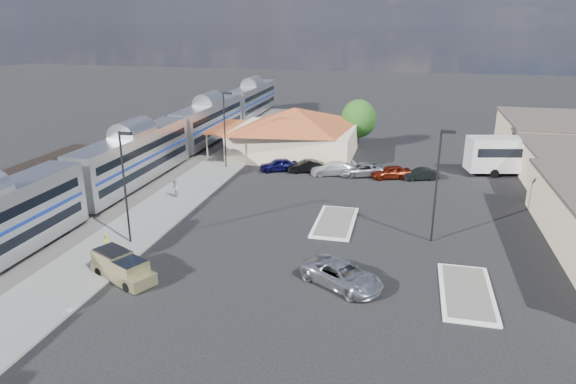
% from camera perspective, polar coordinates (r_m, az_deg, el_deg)
% --- Properties ---
extents(ground, '(280.00, 280.00, 0.00)m').
position_cam_1_polar(ground, '(43.55, -0.37, -3.98)').
color(ground, black).
rests_on(ground, ground).
extents(railbed, '(16.00, 100.00, 0.12)m').
position_cam_1_polar(railbed, '(58.51, -18.82, 1.05)').
color(railbed, '#4C4944').
rests_on(railbed, ground).
extents(platform, '(5.50, 92.00, 0.18)m').
position_cam_1_polar(platform, '(52.63, -11.60, -0.20)').
color(platform, gray).
rests_on(platform, ground).
extents(passenger_train, '(3.00, 104.00, 5.55)m').
position_cam_1_polar(passenger_train, '(56.08, -16.62, 3.53)').
color(passenger_train, silver).
rests_on(passenger_train, ground).
extents(freight_cars, '(2.80, 46.00, 4.00)m').
position_cam_1_polar(freight_cars, '(54.41, -25.44, 0.98)').
color(freight_cars, black).
rests_on(freight_cars, ground).
extents(station_depot, '(18.35, 12.24, 6.20)m').
position_cam_1_polar(station_depot, '(66.03, 0.70, 6.74)').
color(station_depot, '#C9B693').
rests_on(station_depot, ground).
extents(traffic_island_south, '(3.30, 7.50, 0.21)m').
position_cam_1_polar(traffic_island_south, '(44.64, 5.24, -3.33)').
color(traffic_island_south, silver).
rests_on(traffic_island_south, ground).
extents(traffic_island_north, '(3.30, 7.50, 0.21)m').
position_cam_1_polar(traffic_island_north, '(35.52, 19.23, -10.45)').
color(traffic_island_north, silver).
rests_on(traffic_island_north, ground).
extents(lamp_plat_s, '(1.08, 0.25, 9.00)m').
position_cam_1_polar(lamp_plat_s, '(40.49, -17.65, 1.38)').
color(lamp_plat_s, black).
rests_on(lamp_plat_s, ground).
extents(lamp_plat_n, '(1.08, 0.25, 9.00)m').
position_cam_1_polar(lamp_plat_n, '(59.82, -6.99, 7.51)').
color(lamp_plat_n, black).
rests_on(lamp_plat_n, ground).
extents(lamp_lot, '(1.08, 0.25, 9.00)m').
position_cam_1_polar(lamp_lot, '(40.77, 16.38, 1.61)').
color(lamp_lot, black).
rests_on(lamp_lot, ground).
extents(tree_depot, '(4.71, 4.71, 6.63)m').
position_cam_1_polar(tree_depot, '(70.52, 7.85, 8.08)').
color(tree_depot, '#382314').
rests_on(tree_depot, ground).
extents(pickup_truck, '(5.41, 3.91, 1.77)m').
position_cam_1_polar(pickup_truck, '(36.69, -17.89, -8.04)').
color(pickup_truck, tan).
rests_on(pickup_truck, ground).
extents(suv, '(6.28, 5.29, 1.60)m').
position_cam_1_polar(suv, '(34.33, 6.03, -9.16)').
color(suv, '#ADAFB5').
rests_on(suv, ground).
extents(coach_bus, '(13.59, 5.75, 4.26)m').
position_cam_1_polar(coach_bus, '(63.70, 25.07, 3.90)').
color(coach_bus, white).
rests_on(coach_bus, ground).
extents(person_a, '(0.57, 0.70, 1.68)m').
position_cam_1_polar(person_a, '(40.14, -19.45, -5.56)').
color(person_a, gold).
rests_on(person_a, platform).
extents(person_b, '(0.94, 1.08, 1.88)m').
position_cam_1_polar(person_b, '(51.17, -12.50, 0.41)').
color(person_b, silver).
rests_on(person_b, platform).
extents(parked_car_a, '(4.73, 3.39, 1.50)m').
position_cam_1_polar(parked_car_a, '(59.48, -1.08, 3.04)').
color(parked_car_a, '#0C0C3D').
rests_on(parked_car_a, ground).
extents(parked_car_b, '(4.53, 2.89, 1.41)m').
position_cam_1_polar(parked_car_b, '(59.09, 2.00, 2.88)').
color(parked_car_b, black).
rests_on(parked_car_b, ground).
extents(parked_car_c, '(5.53, 3.64, 1.49)m').
position_cam_1_polar(parked_car_c, '(58.28, 5.03, 2.63)').
color(parked_car_c, silver).
rests_on(parked_car_c, ground).
extents(parked_car_d, '(5.76, 4.08, 1.46)m').
position_cam_1_polar(parked_car_d, '(58.23, 8.20, 2.48)').
color(parked_car_d, '#92949A').
rests_on(parked_car_d, ground).
extents(parked_car_e, '(4.71, 3.18, 1.49)m').
position_cam_1_polar(parked_car_e, '(57.77, 11.33, 2.19)').
color(parked_car_e, maroon).
rests_on(parked_car_e, ground).
extents(parked_car_f, '(4.09, 2.61, 1.27)m').
position_cam_1_polar(parked_car_f, '(58.09, 14.48, 1.93)').
color(parked_car_f, black).
rests_on(parked_car_f, ground).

